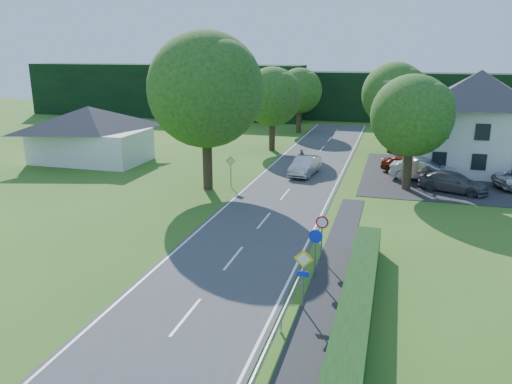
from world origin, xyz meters
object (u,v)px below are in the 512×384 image
(parked_car_red, at_px, (408,165))
(parasol, at_px, (416,157))
(motorcycle, at_px, (302,153))
(streetlight, at_px, (404,127))
(parked_car_silver_a, at_px, (423,170))
(moving_car, at_px, (305,166))
(parked_car_grey, at_px, (453,182))

(parked_car_red, xyz_separation_m, parasol, (0.71, 2.13, 0.29))
(motorcycle, height_order, parasol, parasol)
(streetlight, relative_size, parked_car_red, 1.81)
(parked_car_red, bearing_deg, parked_car_silver_a, -120.23)
(moving_car, distance_m, parked_car_silver_a, 9.53)
(parked_car_silver_a, distance_m, parked_car_grey, 3.50)
(parked_car_silver_a, xyz_separation_m, parked_car_grey, (2.03, -2.85, -0.14))
(motorcycle, distance_m, parked_car_red, 10.65)
(motorcycle, bearing_deg, moving_car, -97.46)
(moving_car, xyz_separation_m, parasol, (9.03, 4.73, 0.27))
(moving_car, relative_size, parked_car_grey, 0.96)
(streetlight, relative_size, motorcycle, 4.41)
(motorcycle, bearing_deg, streetlight, -57.08)
(moving_car, xyz_separation_m, motorcycle, (-1.50, 6.72, -0.30))
(streetlight, bearing_deg, parked_car_silver_a, 29.85)
(moving_car, distance_m, motorcycle, 6.89)
(moving_car, relative_size, parked_car_silver_a, 0.91)
(moving_car, distance_m, parked_car_red, 8.72)
(parked_car_red, distance_m, parked_car_silver_a, 2.22)
(motorcycle, relative_size, parked_car_silver_a, 0.35)
(parked_car_silver_a, bearing_deg, motorcycle, 70.62)
(moving_car, height_order, parked_car_grey, moving_car)
(parked_car_grey, bearing_deg, moving_car, 99.66)
(moving_car, relative_size, motorcycle, 2.59)
(motorcycle, xyz_separation_m, parked_car_grey, (13.04, -8.84, 0.24))
(moving_car, distance_m, parked_car_grey, 11.73)
(parked_car_red, relative_size, parked_car_grey, 0.90)
(motorcycle, distance_m, parked_car_grey, 15.75)
(motorcycle, height_order, parked_car_silver_a, parked_car_silver_a)
(streetlight, height_order, parked_car_red, streetlight)
(parked_car_grey, bearing_deg, parked_car_silver_a, 55.57)
(streetlight, bearing_deg, parked_car_red, 79.08)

